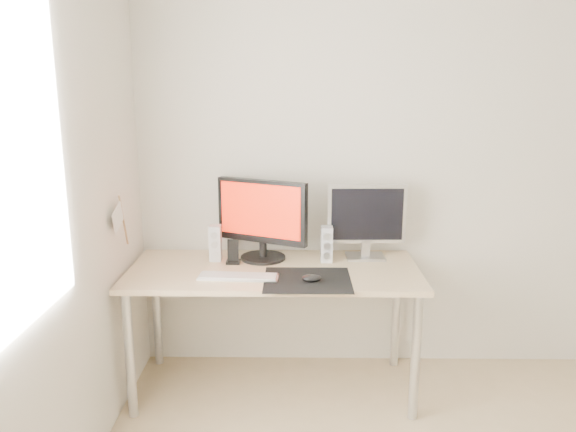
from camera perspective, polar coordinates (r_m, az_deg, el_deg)
name	(u,v)px	position (r m, az deg, el deg)	size (l,w,h in m)	color
wall_back	(432,166)	(3.44, 14.47, 4.99)	(3.50, 3.50, 0.00)	silver
mousepad	(307,280)	(2.93, 1.99, -6.51)	(0.45, 0.40, 0.00)	black
mouse	(312,278)	(2.89, 2.40, -6.34)	(0.10, 0.06, 0.04)	black
desk	(274,282)	(3.13, -1.45, -6.69)	(1.60, 0.70, 0.73)	#D1B587
main_monitor	(262,217)	(3.20, -2.67, -0.07)	(0.52, 0.34, 0.47)	black
second_monitor	(366,218)	(3.25, 7.98, -0.18)	(0.45, 0.16, 0.43)	#BABABD
speaker_left	(215,243)	(3.24, -7.39, -2.74)	(0.07, 0.08, 0.21)	white
speaker_right	(327,244)	(3.20, 3.94, -2.87)	(0.07, 0.08, 0.21)	silver
keyboard	(238,276)	(2.97, -5.06, -6.14)	(0.43, 0.15, 0.02)	silver
phone_dock	(233,256)	(3.19, -5.59, -4.08)	(0.08, 0.07, 0.14)	black
pennant	(120,218)	(3.02, -16.73, -0.19)	(0.01, 0.23, 0.29)	#A57F54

